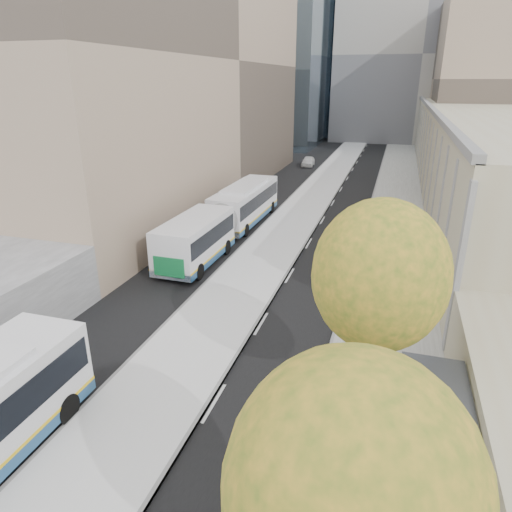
% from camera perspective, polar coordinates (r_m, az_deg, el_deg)
% --- Properties ---
extents(bus_platform, '(4.25, 150.00, 0.15)m').
position_cam_1_polar(bus_platform, '(37.75, 4.72, 4.45)').
color(bus_platform, silver).
rests_on(bus_platform, ground).
extents(sidewalk, '(4.75, 150.00, 0.08)m').
position_cam_1_polar(sidewalk, '(36.99, 16.91, 3.18)').
color(sidewalk, gray).
rests_on(sidewalk, ground).
extents(building_tan, '(18.00, 92.00, 8.00)m').
position_cam_1_polar(building_tan, '(65.80, 27.99, 12.76)').
color(building_tan, tan).
rests_on(building_tan, ground).
extents(building_midrise, '(24.00, 46.00, 25.00)m').
position_cam_1_polar(building_midrise, '(49.01, -16.59, 22.24)').
color(building_midrise, gray).
rests_on(building_midrise, ground).
extents(building_far_block, '(30.00, 18.00, 30.00)m').
position_cam_1_polar(building_far_block, '(96.49, 19.94, 22.44)').
color(building_far_block, gray).
rests_on(building_far_block, ground).
extents(bus_shelter, '(1.90, 4.40, 2.53)m').
position_cam_1_polar(bus_shelter, '(14.40, 22.26, -17.76)').
color(bus_shelter, '#383A3F').
rests_on(bus_shelter, sidewalk).
extents(tree_b, '(4.00, 4.00, 6.97)m').
position_cam_1_polar(tree_b, '(7.92, 11.86, -26.78)').
color(tree_b, black).
rests_on(tree_b, sidewalk).
extents(tree_c, '(4.20, 4.20, 7.28)m').
position_cam_1_polar(tree_c, '(14.50, 15.20, -2.42)').
color(tree_c, black).
rests_on(tree_c, sidewalk).
extents(bus_far, '(2.91, 17.87, 2.97)m').
position_cam_1_polar(bus_far, '(33.31, -3.63, 4.98)').
color(bus_far, silver).
rests_on(bus_far, ground).
extents(distant_car, '(1.78, 3.90, 1.30)m').
position_cam_1_polar(distant_car, '(63.11, 6.53, 11.68)').
color(distant_car, silver).
rests_on(distant_car, ground).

